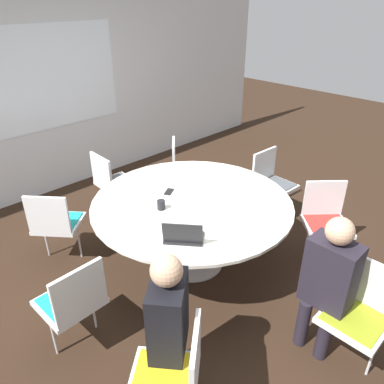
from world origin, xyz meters
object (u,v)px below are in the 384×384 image
at_px(person_1, 329,277).
at_px(chair_7, 73,299).
at_px(chair_5, 112,180).
at_px(chair_6, 55,221).
at_px(chair_3, 271,179).
at_px(chair_2, 326,217).
at_px(laptop, 183,236).
at_px(coffee_cup, 161,205).
at_px(chair_4, 184,166).
at_px(person_0, 166,319).
at_px(handbag, 236,190).
at_px(chair_1, 360,308).
at_px(chair_0, 174,374).
at_px(cell_phone, 169,192).

bearing_deg(person_1, chair_7, 45.78).
xyz_separation_m(chair_5, chair_6, (-0.94, -0.39, 0.00)).
relative_size(chair_3, chair_6, 1.00).
distance_m(chair_6, chair_7, 1.19).
distance_m(chair_2, laptop, 1.67).
xyz_separation_m(person_1, coffee_cup, (-0.30, 1.53, 0.10)).
relative_size(chair_4, person_0, 0.71).
bearing_deg(laptop, chair_5, -54.73).
height_order(chair_5, person_1, person_1).
distance_m(chair_3, laptop, 1.97).
distance_m(chair_6, handbag, 2.40).
relative_size(chair_4, handbag, 2.34).
relative_size(chair_7, coffee_cup, 9.50).
relative_size(chair_3, chair_4, 1.00).
bearing_deg(chair_5, person_0, -23.78).
bearing_deg(handbag, chair_3, -89.44).
bearing_deg(chair_2, chair_6, -0.29).
distance_m(chair_2, chair_3, 0.95).
height_order(chair_6, person_0, person_0).
distance_m(chair_1, chair_7, 2.13).
height_order(chair_0, chair_3, same).
distance_m(chair_0, chair_6, 2.13).
distance_m(chair_0, handbag, 3.13).
bearing_deg(chair_3, person_0, 22.43).
bearing_deg(chair_3, chair_6, -20.44).
bearing_deg(laptop, chair_6, -22.06).
xyz_separation_m(chair_5, person_1, (0.01, -2.82, 0.20)).
bearing_deg(chair_1, chair_3, -37.92).
distance_m(chair_6, person_0, 1.91).
bearing_deg(chair_0, handbag, -7.06).
distance_m(laptop, coffee_cup, 0.56).
height_order(chair_1, handbag, chair_1).
relative_size(chair_0, chair_1, 1.00).
relative_size(chair_4, person_1, 0.71).
height_order(coffee_cup, cell_phone, coffee_cup).
bearing_deg(coffee_cup, chair_7, -168.59).
bearing_deg(chair_1, chair_5, 1.58).
distance_m(chair_0, chair_2, 2.32).
xyz_separation_m(chair_4, laptop, (-1.40, -1.48, 0.31)).
relative_size(chair_1, coffee_cup, 9.50).
height_order(chair_4, chair_5, same).
distance_m(chair_5, chair_6, 1.01).
height_order(chair_5, handbag, chair_5).
bearing_deg(chair_3, person_1, 48.56).
distance_m(chair_7, handbag, 2.85).
bearing_deg(chair_2, laptop, 26.33).
bearing_deg(person_1, cell_phone, 0.72).
height_order(chair_0, chair_1, same).
bearing_deg(chair_0, coffee_cup, 12.65).
relative_size(coffee_cup, cell_phone, 0.57).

